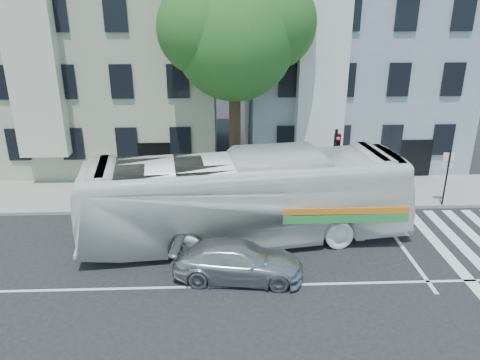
{
  "coord_description": "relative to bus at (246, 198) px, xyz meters",
  "views": [
    {
      "loc": [
        -0.65,
        -13.68,
        9.27
      ],
      "look_at": [
        0.06,
        3.92,
        2.4
      ],
      "focal_mm": 35.0,
      "sensor_mm": 36.0,
      "label": 1
    }
  ],
  "objects": [
    {
      "name": "ground",
      "position": [
        -0.3,
        -3.39,
        -1.83
      ],
      "size": [
        120.0,
        120.0,
        0.0
      ],
      "primitive_type": "plane",
      "color": "black",
      "rests_on": "ground"
    },
    {
      "name": "sidewalk_far",
      "position": [
        -0.3,
        4.61,
        -1.75
      ],
      "size": [
        80.0,
        4.0,
        0.15
      ],
      "primitive_type": "cube",
      "color": "gray",
      "rests_on": "ground"
    },
    {
      "name": "building_left",
      "position": [
        -7.3,
        11.61,
        3.67
      ],
      "size": [
        12.0,
        10.0,
        11.0
      ],
      "primitive_type": "cube",
      "color": "#A1A389",
      "rests_on": "ground"
    },
    {
      "name": "building_right",
      "position": [
        6.7,
        11.61,
        3.67
      ],
      "size": [
        12.0,
        10.0,
        11.0
      ],
      "primitive_type": "cube",
      "color": "#8892A2",
      "rests_on": "ground"
    },
    {
      "name": "street_tree",
      "position": [
        -0.24,
        5.34,
        6.0
      ],
      "size": [
        7.3,
        5.9,
        11.1
      ],
      "color": "#2D2116",
      "rests_on": "ground"
    },
    {
      "name": "bus",
      "position": [
        0.0,
        0.0,
        0.0
      ],
      "size": [
        4.77,
        13.41,
        3.65
      ],
      "primitive_type": "imported",
      "rotation": [
        0.0,
        0.0,
        1.7
      ],
      "color": "white",
      "rests_on": "ground"
    },
    {
      "name": "sedan",
      "position": [
        -0.44,
        -2.83,
        -1.16
      ],
      "size": [
        2.39,
        4.77,
        1.33
      ],
      "primitive_type": "imported",
      "rotation": [
        0.0,
        0.0,
        1.45
      ],
      "color": "#B5B7BD",
      "rests_on": "ground"
    },
    {
      "name": "hedge",
      "position": [
        -1.87,
        3.41,
        -1.33
      ],
      "size": [
        8.44,
        2.94,
        0.7
      ],
      "primitive_type": null,
      "rotation": [
        0.0,
        0.0,
        -0.25
      ],
      "color": "#25541B",
      "rests_on": "sidewalk_far"
    },
    {
      "name": "traffic_signal",
      "position": [
        4.2,
        2.93,
        0.62
      ],
      "size": [
        0.4,
        0.52,
        3.8
      ],
      "rotation": [
        0.0,
        0.0,
        0.07
      ],
      "color": "black",
      "rests_on": "ground"
    },
    {
      "name": "far_sign_pole",
      "position": [
        9.42,
        2.75,
        0.04
      ],
      "size": [
        0.49,
        0.18,
        2.74
      ],
      "rotation": [
        0.0,
        0.0,
        -0.1
      ],
      "color": "black",
      "rests_on": "sidewalk_far"
    }
  ]
}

